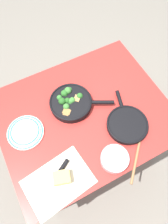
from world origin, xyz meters
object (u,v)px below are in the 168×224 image
object	(u,v)px
wooden_spoon	(139,146)
grater_knife	(59,174)
prep_bowl_steel	(114,159)
dinner_plate_stack	(25,132)
skillet_eggs	(127,124)
skillet_broccoli	(71,102)
cheese_block	(62,178)

from	to	relation	value
wooden_spoon	grater_knife	bearing A→B (deg)	126.21
grater_knife	prep_bowl_steel	distance (m)	0.32
dinner_plate_stack	prep_bowl_steel	world-z (taller)	prep_bowl_steel
wooden_spoon	dinner_plate_stack	distance (m)	0.67
skillet_eggs	prep_bowl_steel	bearing A→B (deg)	146.13
wooden_spoon	dinner_plate_stack	bearing A→B (deg)	100.10
skillet_broccoli	grater_knife	world-z (taller)	skillet_broccoli
grater_knife	prep_bowl_steel	size ratio (longest dim) A/B	1.47
skillet_broccoli	dinner_plate_stack	bearing A→B (deg)	-144.28
skillet_broccoli	skillet_eggs	xyz separation A→B (m)	(0.24, -0.29, -0.01)
skillet_eggs	dinner_plate_stack	world-z (taller)	skillet_eggs
wooden_spoon	skillet_eggs	bearing A→B (deg)	41.02
wooden_spoon	grater_knife	xyz separation A→B (m)	(-0.48, 0.07, 0.00)
skillet_eggs	cheese_block	xyz separation A→B (m)	(-0.48, -0.10, 0.01)
skillet_broccoli	grater_knife	distance (m)	0.44
skillet_broccoli	cheese_block	world-z (taller)	skillet_broccoli
cheese_block	prep_bowl_steel	bearing A→B (deg)	-8.26
prep_bowl_steel	skillet_eggs	bearing A→B (deg)	39.18
cheese_block	prep_bowl_steel	xyz separation A→B (m)	(0.30, -0.04, -0.00)
grater_knife	prep_bowl_steel	xyz separation A→B (m)	(0.31, -0.07, 0.02)
dinner_plate_stack	prep_bowl_steel	bearing A→B (deg)	-44.97
skillet_eggs	grater_knife	world-z (taller)	skillet_eggs
grater_knife	skillet_eggs	bearing A→B (deg)	157.66
cheese_block	prep_bowl_steel	size ratio (longest dim) A/B	0.67
skillet_eggs	wooden_spoon	bearing A→B (deg)	-166.84
cheese_block	wooden_spoon	bearing A→B (deg)	-5.12
skillet_eggs	wooden_spoon	distance (m)	0.14
skillet_eggs	cheese_block	world-z (taller)	cheese_block
skillet_broccoli	skillet_eggs	world-z (taller)	skillet_broccoli
dinner_plate_stack	skillet_broccoli	bearing A→B (deg)	8.23
skillet_eggs	prep_bowl_steel	xyz separation A→B (m)	(-0.18, -0.15, 0.00)
cheese_block	skillet_broccoli	bearing A→B (deg)	58.16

